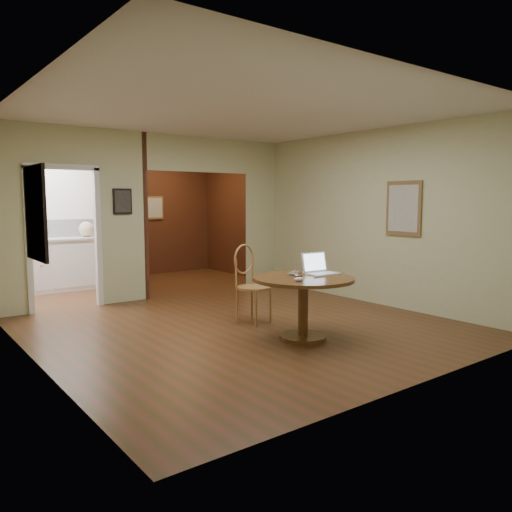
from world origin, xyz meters
TOP-DOWN VIEW (x-y plane):
  - floor at (0.00, 0.00)m, footprint 5.00×5.00m
  - room_shell at (-0.47, 3.10)m, footprint 5.20×7.50m
  - dining_table at (0.21, -0.82)m, footprint 1.18×1.18m
  - chair at (0.21, 0.22)m, footprint 0.54×0.54m
  - open_laptop at (0.53, -0.75)m, footprint 0.38×0.34m
  - closed_laptop at (0.31, -0.62)m, footprint 0.36×0.32m
  - mouse at (-0.04, -1.01)m, footprint 0.13×0.09m
  - wine_glass at (0.08, -0.88)m, footprint 0.09×0.09m
  - pen at (0.30, -0.94)m, footprint 0.12×0.05m
  - kitchen_cabinet at (-1.35, 4.20)m, footprint 2.06×0.60m
  - grocery_bag at (-0.61, 4.20)m, footprint 0.32×0.28m

SIDE VIEW (x-z plane):
  - floor at x=0.00m, z-range 0.00..0.00m
  - kitchen_cabinet at x=-1.35m, z-range 0.00..0.94m
  - dining_table at x=0.21m, z-range 0.18..0.91m
  - chair at x=0.21m, z-range 0.06..1.10m
  - pen at x=0.30m, z-range 0.74..0.74m
  - closed_laptop at x=0.31m, z-range 0.74..0.76m
  - mouse at x=-0.04m, z-range 0.74..0.78m
  - wine_glass at x=0.08m, z-range 0.74..0.84m
  - open_laptop at x=0.53m, z-range 0.68..0.93m
  - grocery_bag at x=-0.61m, z-range 0.94..1.22m
  - room_shell at x=-0.47m, z-range -1.21..3.79m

